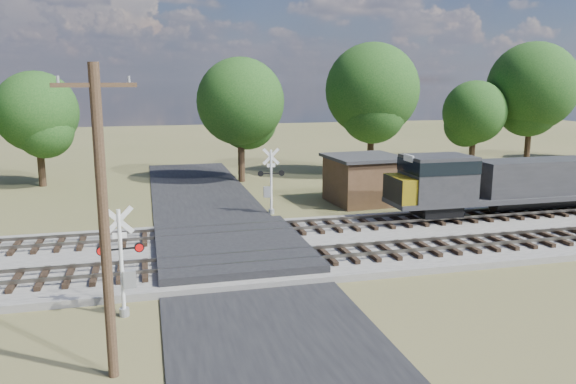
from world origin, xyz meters
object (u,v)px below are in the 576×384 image
object	(u,v)px
crossing_signal_near	(124,271)
equipment_shed	(364,179)
utility_pole	(104,218)
crossing_signal_far	(270,187)

from	to	relation	value
crossing_signal_near	equipment_shed	distance (m)	21.55
utility_pole	equipment_shed	xyz separation A→B (m)	(15.34, 19.57, -2.95)
crossing_signal_far	equipment_shed	xyz separation A→B (m)	(6.86, 1.64, -0.09)
crossing_signal_far	equipment_shed	bearing A→B (deg)	-161.85
crossing_signal_near	crossing_signal_far	xyz separation A→B (m)	(8.23, 13.74, 0.06)
crossing_signal_far	utility_pole	world-z (taller)	utility_pole
crossing_signal_far	equipment_shed	world-z (taller)	crossing_signal_far
crossing_signal_near	utility_pole	xyz separation A→B (m)	(-0.25, -4.19, 2.92)
crossing_signal_far	equipment_shed	size ratio (longest dim) A/B	0.82
crossing_signal_near	crossing_signal_far	size ratio (longest dim) A/B	0.97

